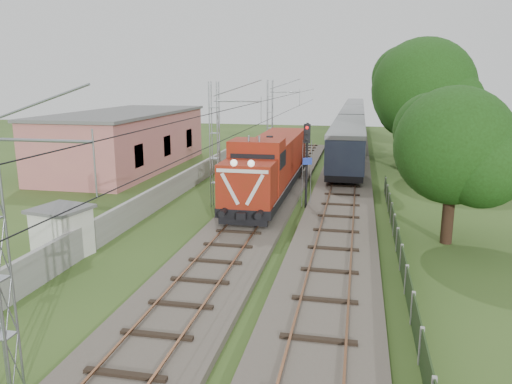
% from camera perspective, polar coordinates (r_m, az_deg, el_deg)
% --- Properties ---
extents(ground, '(140.00, 140.00, 0.00)m').
position_cam_1_polar(ground, '(20.97, -5.86, -10.24)').
color(ground, '#30491B').
rests_on(ground, ground).
extents(track_main, '(4.20, 70.00, 0.45)m').
position_cam_1_polar(track_main, '(27.26, -1.47, -4.23)').
color(track_main, '#6B6054').
rests_on(track_main, ground).
extents(track_side, '(4.20, 80.00, 0.45)m').
position_cam_1_polar(track_side, '(39.20, 10.03, 0.90)').
color(track_side, '#6B6054').
rests_on(track_side, ground).
extents(catenary, '(3.31, 70.00, 8.00)m').
position_cam_1_polar(catenary, '(31.90, -4.65, 5.37)').
color(catenary, gray).
rests_on(catenary, ground).
extents(boundary_wall, '(0.25, 40.00, 1.50)m').
position_cam_1_polar(boundary_wall, '(33.64, -10.36, -0.11)').
color(boundary_wall, '#9E9E99').
rests_on(boundary_wall, ground).
extents(station_building, '(8.40, 20.40, 5.22)m').
position_cam_1_polar(station_building, '(47.57, -14.62, 5.78)').
color(station_building, '#C27168').
rests_on(station_building, ground).
extents(fence, '(0.12, 32.00, 1.20)m').
position_cam_1_polar(fence, '(22.77, 16.28, -7.18)').
color(fence, black).
rests_on(fence, ground).
extents(locomotive, '(3.12, 17.82, 4.53)m').
position_cam_1_polar(locomotive, '(34.94, 1.70, 3.19)').
color(locomotive, black).
rests_on(locomotive, ground).
extents(coach_rake, '(3.00, 66.87, 3.47)m').
position_cam_1_polar(coach_rake, '(70.23, 10.95, 8.04)').
color(coach_rake, black).
rests_on(coach_rake, ground).
extents(signal_post, '(0.59, 0.47, 5.47)m').
position_cam_1_polar(signal_post, '(31.69, 5.83, 4.77)').
color(signal_post, black).
rests_on(signal_post, ground).
extents(relay_hut, '(2.72, 2.72, 2.40)m').
position_cam_1_polar(relay_hut, '(25.00, -21.25, -4.27)').
color(relay_hut, silver).
rests_on(relay_hut, ground).
extents(tree_a, '(6.09, 5.80, 7.90)m').
position_cam_1_polar(tree_a, '(26.28, 21.86, 4.79)').
color(tree_a, '#372316').
rests_on(tree_a, ground).
extents(tree_b, '(8.87, 8.45, 11.50)m').
position_cam_1_polar(tree_b, '(44.31, 18.74, 10.92)').
color(tree_b, '#372316').
rests_on(tree_b, ground).
extents(tree_c, '(6.76, 6.44, 8.76)m').
position_cam_1_polar(tree_c, '(52.28, 17.28, 9.35)').
color(tree_c, '#372316').
rests_on(tree_c, ground).
extents(tree_d, '(7.13, 6.79, 9.24)m').
position_cam_1_polar(tree_d, '(58.27, 20.24, 9.75)').
color(tree_d, '#372316').
rests_on(tree_d, ground).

